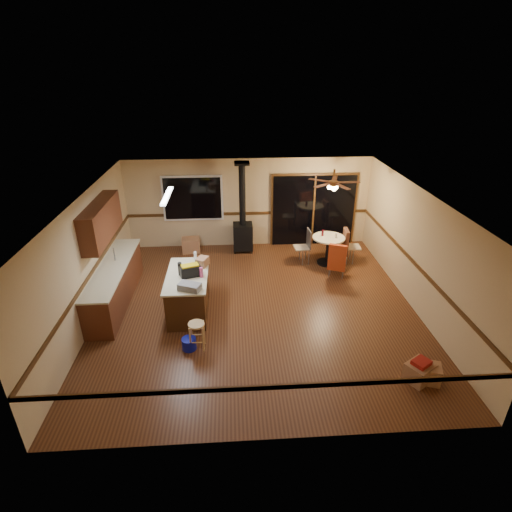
{
  "coord_description": "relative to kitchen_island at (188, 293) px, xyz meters",
  "views": [
    {
      "loc": [
        -0.51,
        -7.56,
        4.98
      ],
      "look_at": [
        0.0,
        0.3,
        1.15
      ],
      "focal_mm": 28.0,
      "sensor_mm": 36.0,
      "label": 1
    }
  ],
  "objects": [
    {
      "name": "floor",
      "position": [
        1.5,
        0.0,
        -0.45
      ],
      "size": [
        7.0,
        7.0,
        0.0
      ],
      "primitive_type": "plane",
      "color": "#4E2915",
      "rests_on": "ground"
    },
    {
      "name": "ceiling",
      "position": [
        1.5,
        0.0,
        2.15
      ],
      "size": [
        7.0,
        7.0,
        0.0
      ],
      "primitive_type": "plane",
      "rotation": [
        3.14,
        0.0,
        0.0
      ],
      "color": "silver",
      "rests_on": "ground"
    },
    {
      "name": "wall_back",
      "position": [
        1.5,
        3.5,
        0.85
      ],
      "size": [
        7.0,
        0.0,
        7.0
      ],
      "primitive_type": "plane",
      "rotation": [
        1.57,
        0.0,
        0.0
      ],
      "color": "tan",
      "rests_on": "ground"
    },
    {
      "name": "wall_front",
      "position": [
        1.5,
        -3.5,
        0.85
      ],
      "size": [
        7.0,
        0.0,
        7.0
      ],
      "primitive_type": "plane",
      "rotation": [
        -1.57,
        0.0,
        0.0
      ],
      "color": "tan",
      "rests_on": "ground"
    },
    {
      "name": "wall_left",
      "position": [
        -2.0,
        0.0,
        0.85
      ],
      "size": [
        0.0,
        7.0,
        7.0
      ],
      "primitive_type": "plane",
      "rotation": [
        1.57,
        0.0,
        1.57
      ],
      "color": "tan",
      "rests_on": "ground"
    },
    {
      "name": "wall_right",
      "position": [
        5.0,
        0.0,
        0.85
      ],
      "size": [
        0.0,
        7.0,
        7.0
      ],
      "primitive_type": "plane",
      "rotation": [
        1.57,
        0.0,
        -1.57
      ],
      "color": "tan",
      "rests_on": "ground"
    },
    {
      "name": "chair_rail",
      "position": [
        1.5,
        0.0,
        0.55
      ],
      "size": [
        7.0,
        7.0,
        0.08
      ],
      "primitive_type": null,
      "color": "#452911",
      "rests_on": "ground"
    },
    {
      "name": "window",
      "position": [
        -0.1,
        3.45,
        1.05
      ],
      "size": [
        1.72,
        0.1,
        1.32
      ],
      "primitive_type": "cube",
      "color": "black",
      "rests_on": "ground"
    },
    {
      "name": "sliding_door",
      "position": [
        3.4,
        3.45,
        0.6
      ],
      "size": [
        2.52,
        0.1,
        2.1
      ],
      "primitive_type": "cube",
      "color": "black",
      "rests_on": "ground"
    },
    {
      "name": "lower_cabinets",
      "position": [
        -1.7,
        0.5,
        -0.02
      ],
      "size": [
        0.6,
        3.0,
        0.86
      ],
      "primitive_type": "cube",
      "color": "#552815",
      "rests_on": "ground"
    },
    {
      "name": "countertop",
      "position": [
        -1.7,
        0.5,
        0.43
      ],
      "size": [
        0.64,
        3.04,
        0.04
      ],
      "primitive_type": "cube",
      "color": "beige",
      "rests_on": "lower_cabinets"
    },
    {
      "name": "upper_cabinets",
      "position": [
        -1.83,
        0.7,
        1.45
      ],
      "size": [
        0.35,
        2.0,
        0.8
      ],
      "primitive_type": "cube",
      "color": "#552815",
      "rests_on": "ground"
    },
    {
      "name": "kitchen_island",
      "position": [
        0.0,
        0.0,
        0.0
      ],
      "size": [
        0.88,
        1.68,
        0.9
      ],
      "color": "#3F230F",
      "rests_on": "ground"
    },
    {
      "name": "wood_stove",
      "position": [
        1.3,
        3.05,
        0.28
      ],
      "size": [
        0.55,
        0.5,
        2.52
      ],
      "color": "black",
      "rests_on": "ground"
    },
    {
      "name": "ceiling_fan",
      "position": [
        3.57,
        2.09,
        1.76
      ],
      "size": [
        0.24,
        0.24,
        0.55
      ],
      "color": "brown",
      "rests_on": "ceiling"
    },
    {
      "name": "fluorescent_strip",
      "position": [
        -0.3,
        0.3,
        2.11
      ],
      "size": [
        0.1,
        1.2,
        0.04
      ],
      "primitive_type": "cube",
      "color": "white",
      "rests_on": "ceiling"
    },
    {
      "name": "toolbox_grey",
      "position": [
        0.12,
        -0.64,
        0.52
      ],
      "size": [
        0.5,
        0.4,
        0.14
      ],
      "primitive_type": "cube",
      "rotation": [
        0.0,
        0.0,
        -0.4
      ],
      "color": "slate",
      "rests_on": "kitchen_island"
    },
    {
      "name": "toolbox_black",
      "position": [
        0.09,
        -0.06,
        0.56
      ],
      "size": [
        0.47,
        0.35,
        0.24
      ],
      "primitive_type": "cube",
      "rotation": [
        0.0,
        0.0,
        0.33
      ],
      "color": "black",
      "rests_on": "kitchen_island"
    },
    {
      "name": "toolbox_yellow_lid",
      "position": [
        0.09,
        -0.06,
        0.7
      ],
      "size": [
        0.4,
        0.29,
        0.03
      ],
      "primitive_type": "cube",
      "rotation": [
        0.0,
        0.0,
        0.33
      ],
      "color": "gold",
      "rests_on": "toolbox_black"
    },
    {
      "name": "box_on_island",
      "position": [
        0.31,
        0.4,
        0.54
      ],
      "size": [
        0.31,
        0.35,
        0.19
      ],
      "primitive_type": "cube",
      "rotation": [
        0.0,
        0.0,
        -0.4
      ],
      "color": "#976543",
      "rests_on": "kitchen_island"
    },
    {
      "name": "bottle_dark",
      "position": [
        -0.13,
        -0.0,
        0.59
      ],
      "size": [
        0.1,
        0.1,
        0.29
      ],
      "primitive_type": "cylinder",
      "rotation": [
        0.0,
        0.0,
        -0.23
      ],
      "color": "black",
      "rests_on": "kitchen_island"
    },
    {
      "name": "bottle_pink",
      "position": [
        0.32,
        -0.13,
        0.56
      ],
      "size": [
        0.08,
        0.08,
        0.22
      ],
      "primitive_type": "cylinder",
      "rotation": [
        0.0,
        0.0,
        -0.06
      ],
      "color": "#D84C8C",
      "rests_on": "kitchen_island"
    },
    {
      "name": "bottle_white",
      "position": [
        0.13,
        0.72,
        0.54
      ],
      "size": [
        0.07,
        0.07,
        0.2
      ],
      "primitive_type": "cylinder",
      "rotation": [
        0.0,
        0.0,
        -0.11
      ],
      "color": "white",
      "rests_on": "kitchen_island"
    },
    {
      "name": "bar_stool",
      "position": [
        0.27,
        -1.33,
        -0.17
      ],
      "size": [
        0.33,
        0.33,
        0.57
      ],
      "primitive_type": "cylinder",
      "rotation": [
        0.0,
        0.0,
        0.04
      ],
      "color": "tan",
      "rests_on": "floor"
    },
    {
      "name": "blue_bucket",
      "position": [
        0.1,
        -1.34,
        -0.34
      ],
      "size": [
        0.33,
        0.33,
        0.23
      ],
      "primitive_type": "cylinder",
      "rotation": [
        0.0,
        0.0,
        0.23
      ],
      "color": "#0D14BC",
      "rests_on": "floor"
    },
    {
      "name": "dining_table",
      "position": [
        3.57,
        2.09,
        0.08
      ],
      "size": [
        0.87,
        0.87,
        0.78
      ],
      "color": "black",
      "rests_on": "ground"
    },
    {
      "name": "glass_red",
      "position": [
        3.42,
        2.19,
        0.41
      ],
      "size": [
        0.07,
        0.07,
        0.16
      ],
      "primitive_type": "cylinder",
      "rotation": [
        0.0,
        0.0,
        -0.1
      ],
      "color": "#590C14",
      "rests_on": "dining_table"
    },
    {
      "name": "glass_cream",
      "position": [
        3.75,
        2.04,
        0.39
      ],
      "size": [
        0.06,
        0.06,
        0.14
      ],
      "primitive_type": "cylinder",
      "rotation": [
        0.0,
        0.0,
        -0.09
      ],
      "color": "beige",
      "rests_on": "dining_table"
    },
    {
      "name": "chair_left",
      "position": [
        2.97,
        2.2,
        0.14
      ],
      "size": [
        0.43,
        0.43,
        0.51
      ],
      "color": "tan",
      "rests_on": "ground"
    },
    {
      "name": "chair_near",
      "position": [
        3.6,
        1.22,
        0.14
      ],
      "size": [
        0.57,
        0.59,
        0.7
      ],
      "color": "tan",
      "rests_on": "ground"
    },
    {
      "name": "chair_right",
      "position": [
        4.09,
        2.16,
        0.14
      ],
      "size": [
        0.49,
        0.46,
        0.7
      ],
      "color": "tan",
      "rests_on": "ground"
    },
    {
      "name": "box_under_window",
      "position": [
        -0.21,
        3.1,
        -0.25
      ],
      "size": [
        0.55,
        0.46,
        0.41
      ],
      "primitive_type": "cube",
      "rotation": [
        0.0,
        0.0,
        0.1
      ],
      "color": "#976543",
      "rests_on": "floor"
    },
    {
      "name": "box_corner_a",
      "position": [
        4.15,
        -2.44,
        -0.28
      ],
      "size": [
        0.58,
        0.56,
        0.34
      ],
      "primitive_type": "cube",
      "rotation": [
        0.0,
        0.0,
        0.57
      ],
      "color": "#976543",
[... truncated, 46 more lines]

